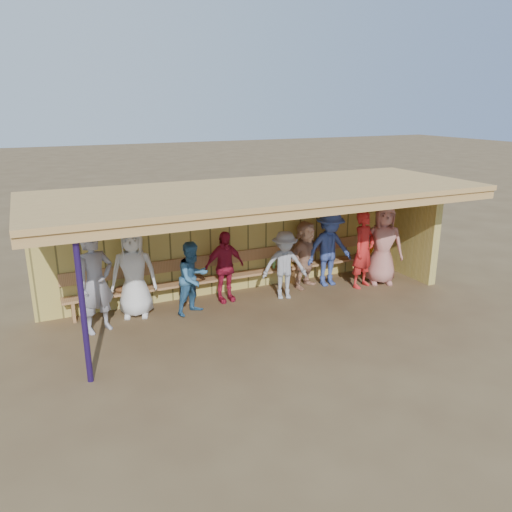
{
  "coord_description": "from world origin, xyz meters",
  "views": [
    {
      "loc": [
        -4.13,
        -8.57,
        4.07
      ],
      "look_at": [
        0.0,
        0.35,
        1.05
      ],
      "focal_mm": 35.0,
      "sensor_mm": 36.0,
      "label": 1
    }
  ],
  "objects_px": {
    "player_h": "(383,244)",
    "bench": "(242,269)",
    "player_extra": "(329,248)",
    "player_c": "(193,278)",
    "player_d": "(224,267)",
    "player_a": "(96,283)",
    "player_e": "(285,265)",
    "player_f": "(305,254)",
    "player_b": "(134,272)",
    "player_g": "(363,250)"
  },
  "relations": [
    {
      "from": "player_h",
      "to": "bench",
      "type": "relative_size",
      "value": 0.25
    },
    {
      "from": "player_extra",
      "to": "bench",
      "type": "relative_size",
      "value": 0.23
    },
    {
      "from": "player_h",
      "to": "bench",
      "type": "bearing_deg",
      "value": -171.18
    },
    {
      "from": "player_c",
      "to": "player_d",
      "type": "bearing_deg",
      "value": -0.67
    },
    {
      "from": "player_d",
      "to": "player_a",
      "type": "bearing_deg",
      "value": -177.32
    },
    {
      "from": "player_c",
      "to": "player_e",
      "type": "distance_m",
      "value": 2.04
    },
    {
      "from": "player_c",
      "to": "player_extra",
      "type": "distance_m",
      "value": 3.36
    },
    {
      "from": "player_d",
      "to": "player_extra",
      "type": "relative_size",
      "value": 0.87
    },
    {
      "from": "player_e",
      "to": "player_f",
      "type": "xyz_separation_m",
      "value": [
        0.76,
        0.43,
        0.03
      ]
    },
    {
      "from": "player_b",
      "to": "player_a",
      "type": "bearing_deg",
      "value": -134.54
    },
    {
      "from": "player_a",
      "to": "player_h",
      "type": "bearing_deg",
      "value": -21.67
    },
    {
      "from": "player_c",
      "to": "bench",
      "type": "height_order",
      "value": "player_c"
    },
    {
      "from": "player_a",
      "to": "player_d",
      "type": "height_order",
      "value": "player_a"
    },
    {
      "from": "player_b",
      "to": "player_g",
      "type": "relative_size",
      "value": 1.02
    },
    {
      "from": "player_e",
      "to": "bench",
      "type": "relative_size",
      "value": 0.2
    },
    {
      "from": "player_b",
      "to": "player_d",
      "type": "height_order",
      "value": "player_b"
    },
    {
      "from": "player_b",
      "to": "player_c",
      "type": "xyz_separation_m",
      "value": [
        1.09,
        -0.36,
        -0.16
      ]
    },
    {
      "from": "player_f",
      "to": "bench",
      "type": "xyz_separation_m",
      "value": [
        -1.45,
        0.31,
        -0.25
      ]
    },
    {
      "from": "player_b",
      "to": "player_d",
      "type": "relative_size",
      "value": 1.18
    },
    {
      "from": "player_b",
      "to": "player_f",
      "type": "bearing_deg",
      "value": 17.12
    },
    {
      "from": "player_g",
      "to": "player_a",
      "type": "bearing_deg",
      "value": 159.0
    },
    {
      "from": "player_b",
      "to": "player_extra",
      "type": "xyz_separation_m",
      "value": [
        4.43,
        -0.12,
        -0.02
      ]
    },
    {
      "from": "player_b",
      "to": "player_e",
      "type": "bearing_deg",
      "value": 9.4
    },
    {
      "from": "player_extra",
      "to": "bench",
      "type": "distance_m",
      "value": 2.08
    },
    {
      "from": "player_a",
      "to": "player_g",
      "type": "distance_m",
      "value": 5.85
    },
    {
      "from": "player_b",
      "to": "player_extra",
      "type": "bearing_deg",
      "value": 15.31
    },
    {
      "from": "player_d",
      "to": "bench",
      "type": "xyz_separation_m",
      "value": [
        0.54,
        0.35,
        -0.24
      ]
    },
    {
      "from": "player_f",
      "to": "player_b",
      "type": "bearing_deg",
      "value": 155.64
    },
    {
      "from": "player_a",
      "to": "player_extra",
      "type": "xyz_separation_m",
      "value": [
        5.2,
        0.3,
        -0.06
      ]
    },
    {
      "from": "player_h",
      "to": "player_b",
      "type": "bearing_deg",
      "value": -161.66
    },
    {
      "from": "player_b",
      "to": "player_c",
      "type": "bearing_deg",
      "value": -1.65
    },
    {
      "from": "player_b",
      "to": "player_c",
      "type": "relative_size",
      "value": 1.21
    },
    {
      "from": "player_b",
      "to": "player_d",
      "type": "distance_m",
      "value": 1.89
    },
    {
      "from": "player_c",
      "to": "player_g",
      "type": "bearing_deg",
      "value": -25.97
    },
    {
      "from": "player_c",
      "to": "player_f",
      "type": "xyz_separation_m",
      "value": [
        2.8,
        0.38,
        0.03
      ]
    },
    {
      "from": "player_f",
      "to": "player_extra",
      "type": "height_order",
      "value": "player_extra"
    },
    {
      "from": "player_d",
      "to": "player_extra",
      "type": "height_order",
      "value": "player_extra"
    },
    {
      "from": "player_a",
      "to": "player_g",
      "type": "bearing_deg",
      "value": -21.85
    },
    {
      "from": "player_e",
      "to": "player_h",
      "type": "bearing_deg",
      "value": 13.84
    },
    {
      "from": "player_b",
      "to": "player_g",
      "type": "distance_m",
      "value": 5.11
    },
    {
      "from": "player_b",
      "to": "player_c",
      "type": "height_order",
      "value": "player_b"
    },
    {
      "from": "player_g",
      "to": "player_extra",
      "type": "distance_m",
      "value": 0.77
    },
    {
      "from": "player_d",
      "to": "bench",
      "type": "bearing_deg",
      "value": 26.95
    },
    {
      "from": "player_d",
      "to": "player_g",
      "type": "xyz_separation_m",
      "value": [
        3.19,
        -0.51,
        0.12
      ]
    },
    {
      "from": "player_d",
      "to": "player_f",
      "type": "bearing_deg",
      "value": -4.5
    },
    {
      "from": "player_extra",
      "to": "player_g",
      "type": "bearing_deg",
      "value": -31.75
    },
    {
      "from": "player_b",
      "to": "player_e",
      "type": "relative_size",
      "value": 1.21
    },
    {
      "from": "player_d",
      "to": "bench",
      "type": "relative_size",
      "value": 0.2
    },
    {
      "from": "player_g",
      "to": "player_h",
      "type": "relative_size",
      "value": 0.94
    },
    {
      "from": "player_a",
      "to": "bench",
      "type": "relative_size",
      "value": 0.25
    }
  ]
}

